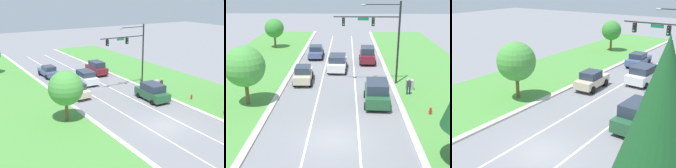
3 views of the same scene
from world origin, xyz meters
TOP-DOWN VIEW (x-y plane):
  - ground_plane at (0.00, 0.00)m, footprint 160.00×160.00m
  - curb_strip_left at (-5.65, 0.00)m, footprint 0.50×90.00m
  - lane_stripe_inner_left at (-1.80, 0.00)m, footprint 0.14×81.00m
  - lane_stripe_inner_right at (1.80, 0.00)m, footprint 0.14×81.00m
  - champagne_sedan at (-3.75, 12.46)m, footprint 2.10×4.56m
  - white_suv at (-0.23, 17.11)m, footprint 2.43×4.82m
  - slate_blue_sedan at (-3.43, 23.45)m, footprint 2.11×4.73m
  - forest_suv at (3.59, 6.68)m, footprint 2.39×4.80m
  - oak_near_left_tree at (-10.54, 29.57)m, footprint 2.97×2.97m
  - conifer_far_right_tree at (8.26, -3.01)m, footprint 3.87×3.87m
  - oak_far_left_tree at (-7.82, 6.07)m, footprint 3.52×3.52m

SIDE VIEW (x-z plane):
  - ground_plane at x=0.00m, z-range 0.00..0.00m
  - lane_stripe_inner_left at x=-1.80m, z-range 0.00..0.01m
  - lane_stripe_inner_right at x=1.80m, z-range 0.00..0.01m
  - curb_strip_left at x=-5.65m, z-range 0.00..0.15m
  - slate_blue_sedan at x=-3.43m, z-range 0.01..1.74m
  - champagne_sedan at x=-3.75m, z-range 0.00..1.85m
  - white_suv at x=-0.23m, z-range 0.03..1.95m
  - forest_suv at x=3.59m, z-range 0.01..2.10m
  - oak_near_left_tree at x=-10.54m, z-range 0.82..5.48m
  - oak_far_left_tree at x=-7.82m, z-range 0.87..6.16m
  - conifer_far_right_tree at x=8.26m, z-range 1.25..9.97m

